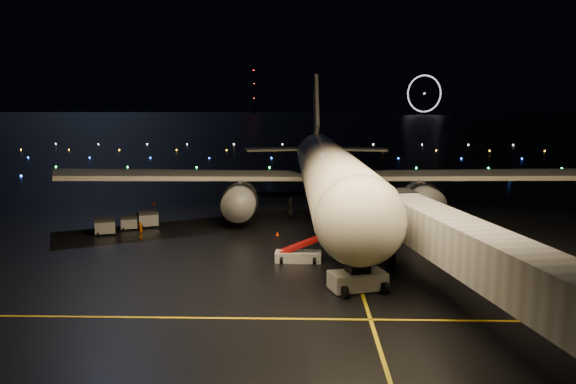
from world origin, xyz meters
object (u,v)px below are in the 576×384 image
Objects in this scene: crew_c at (141,230)px; baggage_cart_1 at (129,223)px; airliner at (328,140)px; belt_loader at (298,246)px; pushback_tug at (358,277)px; baggage_cart_2 at (105,227)px; baggage_cart_0 at (148,219)px.

crew_c reaches higher than baggage_cart_1.
airliner reaches higher than belt_loader.
baggage_cart_1 is at bearing 122.36° from pushback_tug.
baggage_cart_2 is at bearing -155.24° from airliner.
baggage_cart_1 is (-2.48, 4.00, -0.11)m from crew_c.
pushback_tug is 0.70× the size of belt_loader.
pushback_tug reaches higher than baggage_cart_1.
baggage_cart_1 is at bearing 148.79° from belt_loader.
baggage_cart_1 is at bearing -158.58° from airliner.
belt_loader is (-3.49, -22.19, -8.00)m from airliner.
airliner reaches higher than crew_c.
pushback_tug is 2.35× the size of baggage_cart_1.
baggage_cart_1 is (-23.70, 20.12, -0.24)m from pushback_tug.
airliner is 28.67m from baggage_cart_2.
pushback_tug is 8.90m from belt_loader.
pushback_tug is 31.01m from baggage_cart_2.
crew_c is 0.83× the size of baggage_cart_2.
belt_loader is at bearing -63.36° from baggage_cart_0.
baggage_cart_0 reaches higher than crew_c.
baggage_cart_1 is 3.13m from baggage_cart_2.
belt_loader is 22.22m from baggage_cart_0.
baggage_cart_0 is 2.22m from baggage_cart_1.
airliner is 37.40× the size of baggage_cart_1.
pushback_tug reaches higher than baggage_cart_0.
belt_loader is at bearing -50.58° from baggage_cart_1.
pushback_tug is at bearing -54.38° from baggage_cart_2.
belt_loader is (-4.56, 7.63, 0.46)m from pushback_tug.
pushback_tug is 1.93× the size of baggage_cart_0.
baggage_cart_2 is (-4.33, 1.48, 0.03)m from crew_c.
airliner is 15.91× the size of pushback_tug.
crew_c is 0.97× the size of baggage_cart_1.
baggage_cart_2 is at bearing -157.77° from baggage_cart_0.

